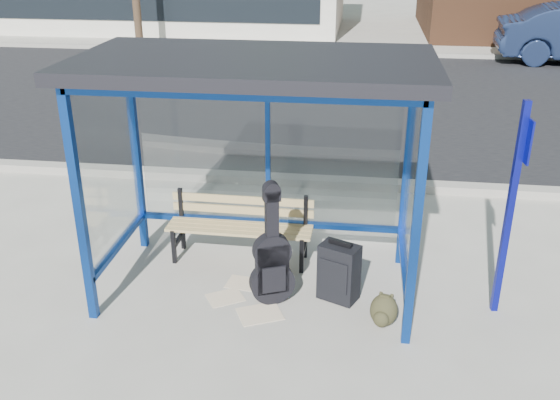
# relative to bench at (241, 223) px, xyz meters

# --- Properties ---
(ground) EXTENTS (120.00, 120.00, 0.00)m
(ground) POSITION_rel_bench_xyz_m (0.30, -0.61, -0.44)
(ground) COLOR #B2ADA0
(ground) RESTS_ON ground
(curb_near) EXTENTS (60.00, 0.25, 0.12)m
(curb_near) POSITION_rel_bench_xyz_m (0.30, 2.29, -0.38)
(curb_near) COLOR gray
(curb_near) RESTS_ON ground
(street_asphalt) EXTENTS (60.00, 10.00, 0.00)m
(street_asphalt) POSITION_rel_bench_xyz_m (0.30, 7.39, -0.43)
(street_asphalt) COLOR black
(street_asphalt) RESTS_ON ground
(curb_far) EXTENTS (60.00, 0.25, 0.12)m
(curb_far) POSITION_rel_bench_xyz_m (0.30, 12.49, -0.38)
(curb_far) COLOR gray
(curb_far) RESTS_ON ground
(far_sidewalk) EXTENTS (60.00, 4.00, 0.01)m
(far_sidewalk) POSITION_rel_bench_xyz_m (0.30, 14.39, -0.43)
(far_sidewalk) COLOR #B2ADA0
(far_sidewalk) RESTS_ON ground
(bus_shelter) EXTENTS (3.30, 1.80, 2.42)m
(bus_shelter) POSITION_rel_bench_xyz_m (0.30, -0.54, 1.64)
(bus_shelter) COLOR navy
(bus_shelter) RESTS_ON ground
(bench) EXTENTS (1.63, 0.42, 0.77)m
(bench) POSITION_rel_bench_xyz_m (0.00, 0.00, 0.00)
(bench) COLOR black
(bench) RESTS_ON ground
(guitar_bag) EXTENTS (0.47, 0.29, 1.23)m
(guitar_bag) POSITION_rel_bench_xyz_m (0.49, -0.86, 0.02)
(guitar_bag) COLOR black
(guitar_bag) RESTS_ON ground
(suitcase) EXTENTS (0.45, 0.38, 0.67)m
(suitcase) POSITION_rel_bench_xyz_m (1.14, -0.72, -0.13)
(suitcase) COLOR black
(suitcase) RESTS_ON ground
(backpack) EXTENTS (0.31, 0.29, 0.32)m
(backpack) POSITION_rel_bench_xyz_m (1.59, -1.12, -0.28)
(backpack) COLOR #2C2B18
(backpack) RESTS_ON ground
(sign_post) EXTENTS (0.10, 0.27, 2.13)m
(sign_post) POSITION_rel_bench_xyz_m (2.70, -0.71, 0.76)
(sign_post) COLOR #0C1188
(sign_post) RESTS_ON ground
(newspaper_a) EXTENTS (0.45, 0.42, 0.01)m
(newspaper_a) POSITION_rel_bench_xyz_m (-0.00, -0.86, -0.43)
(newspaper_a) COLOR white
(newspaper_a) RESTS_ON ground
(newspaper_b) EXTENTS (0.52, 0.48, 0.01)m
(newspaper_b) POSITION_rel_bench_xyz_m (0.40, -1.11, -0.43)
(newspaper_b) COLOR white
(newspaper_b) RESTS_ON ground
(newspaper_c) EXTENTS (0.38, 0.32, 0.01)m
(newspaper_c) POSITION_rel_bench_xyz_m (0.13, -0.56, -0.43)
(newspaper_c) COLOR white
(newspaper_c) RESTS_ON ground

